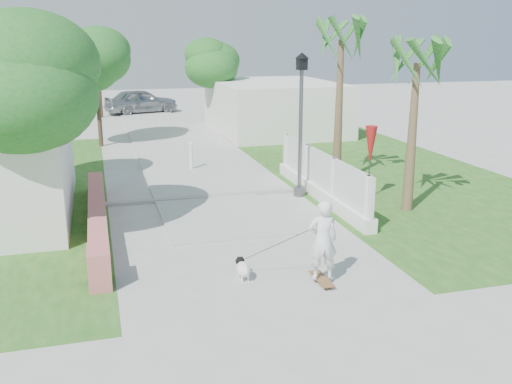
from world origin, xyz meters
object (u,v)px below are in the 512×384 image
object	(u,v)px
street_lamp	(301,120)
patio_umbrella	(371,146)
dog	(243,268)
bollard	(191,155)
parked_car	(141,101)
skateboarder	(290,244)

from	to	relation	value
street_lamp	patio_umbrella	bearing A→B (deg)	-27.76
street_lamp	dog	distance (m)	6.98
dog	bollard	bearing A→B (deg)	82.78
bollard	street_lamp	bearing A→B (deg)	-59.04
bollard	parked_car	bearing A→B (deg)	91.38
dog	parked_car	bearing A→B (deg)	85.85
patio_umbrella	parked_car	bearing A→B (deg)	102.41
patio_umbrella	bollard	bearing A→B (deg)	129.91
dog	parked_car	size ratio (longest dim) A/B	0.14
street_lamp	patio_umbrella	xyz separation A→B (m)	(1.90, -1.00, -0.74)
parked_car	bollard	bearing A→B (deg)	165.51
skateboarder	street_lamp	bearing A→B (deg)	-105.07
dog	patio_umbrella	bearing A→B (deg)	38.48
bollard	skateboarder	distance (m)	10.59
street_lamp	patio_umbrella	size ratio (longest dim) A/B	1.93
bollard	patio_umbrella	size ratio (longest dim) A/B	0.47
bollard	parked_car	size ratio (longest dim) A/B	0.23
bollard	dog	bearing A→B (deg)	-93.51
skateboarder	dog	size ratio (longest dim) A/B	2.80
street_lamp	parked_car	xyz separation A→B (m)	(-3.12, 21.80, -1.63)
street_lamp	bollard	bearing A→B (deg)	120.96
dog	parked_car	xyz separation A→B (m)	(0.21, 27.54, 0.55)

